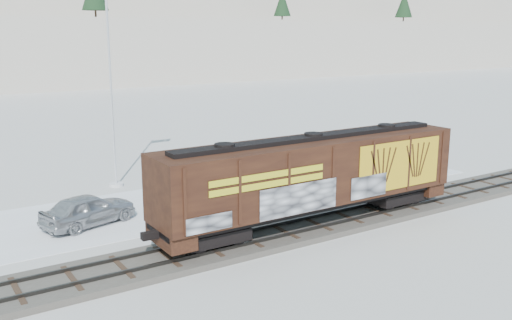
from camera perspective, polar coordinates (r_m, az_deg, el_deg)
ground at (r=26.63m, az=-0.89°, el=-8.42°), size 500.00×500.00×0.00m
rail_track at (r=26.58m, az=-0.89°, el=-8.12°), size 50.00×3.40×0.43m
parking_strip at (r=32.89m, az=-7.84°, el=-4.36°), size 40.00×8.00×0.03m
hopper_railcar at (r=27.85m, az=5.69°, el=-1.41°), size 16.32×3.06×4.32m
flagpole at (r=36.46m, az=-14.04°, el=5.11°), size 2.30×0.90×13.23m
car_silver at (r=30.03m, az=-16.42°, el=-4.76°), size 5.18×3.19×1.65m
car_white at (r=33.50m, az=-4.42°, el=-2.60°), size 4.79×2.95×1.49m
car_dark at (r=37.89m, az=8.45°, el=-0.94°), size 5.29×3.07×1.44m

